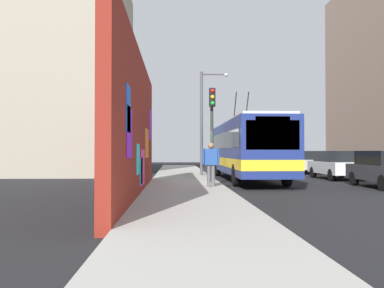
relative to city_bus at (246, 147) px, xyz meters
The scene contains 11 objects.
ground_plane 4.39m from the city_bus, 153.41° to the left, with size 80.00×80.00×0.00m, color black.
sidewalk_slab 5.23m from the city_bus, 136.61° to the left, with size 48.00×3.20×0.15m, color #9E9B93.
graffiti_wall 9.49m from the city_bus, 147.04° to the left, with size 13.30×0.32×4.87m.
building_far_left 13.86m from the city_bus, 58.34° to the left, with size 10.18×7.49×13.59m.
city_bus is the anchor object (origin of this frame).
parked_car_white 5.32m from the city_bus, 82.86° to the right, with size 4.37×1.91×1.58m.
parked_car_silver 8.70m from the city_bus, 36.93° to the right, with size 4.30×1.83×1.58m.
parked_car_red 13.98m from the city_bus, 21.89° to the right, with size 4.13×1.95×1.58m.
pedestrian_at_curb 6.24m from the city_bus, 157.18° to the left, with size 0.23×0.69×1.74m.
traffic_light 4.20m from the city_bus, 147.52° to the left, with size 0.49×0.28×4.30m.
street_lamp 3.74m from the city_bus, 39.89° to the left, with size 0.44×1.71×6.17m.
Camera 1 is at (-18.52, 2.06, 1.56)m, focal length 38.72 mm.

